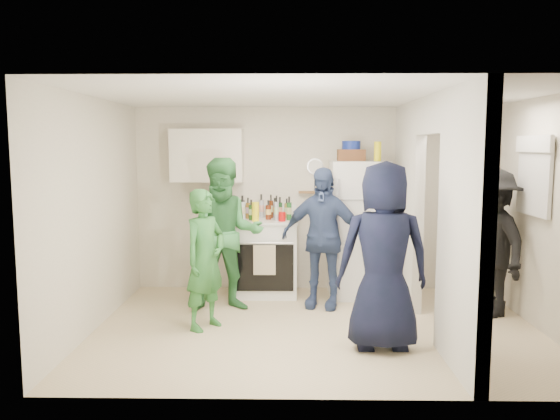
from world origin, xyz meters
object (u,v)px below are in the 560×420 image
object	(u,v)px
blue_bowl	(351,145)
person_green_left	(205,259)
stove	(266,257)
fridge	(358,229)
person_denim	(322,238)
person_navy	(383,256)
yellow_cup_stack_top	(378,151)
person_nook	(491,243)
person_green_center	(226,235)
wicker_basket	(351,155)

from	to	relation	value
blue_bowl	person_green_left	world-z (taller)	blue_bowl
stove	fridge	distance (m)	1.28
person_denim	person_navy	world-z (taller)	person_navy
stove	person_green_left	xyz separation A→B (m)	(-0.60, -1.38, 0.25)
yellow_cup_stack_top	person_denim	distance (m)	1.34
blue_bowl	person_green_left	xyz separation A→B (m)	(-1.71, -1.40, -1.23)
person_green_left	person_nook	distance (m)	3.30
stove	person_denim	distance (m)	0.97
person_green_left	person_green_center	xyz separation A→B (m)	(0.16, 0.67, 0.16)
person_green_left	person_navy	xyz separation A→B (m)	(1.82, -0.57, 0.16)
person_green_left	person_nook	bearing A→B (deg)	-45.97
person_green_left	person_navy	size ratio (longest dim) A/B	0.83
fridge	person_green_center	bearing A→B (deg)	-157.56
wicker_basket	person_nook	bearing A→B (deg)	-29.68
person_green_center	person_navy	xyz separation A→B (m)	(1.66, -1.23, -0.00)
yellow_cup_stack_top	person_green_left	xyz separation A→B (m)	(-2.03, -1.25, -1.15)
yellow_cup_stack_top	fridge	bearing A→B (deg)	155.56
stove	blue_bowl	xyz separation A→B (m)	(1.12, 0.02, 1.48)
stove	person_green_center	world-z (taller)	person_green_center
stove	blue_bowl	distance (m)	1.86
fridge	person_green_center	distance (m)	1.79
person_denim	fridge	bearing A→B (deg)	62.73
person_green_left	stove	bearing A→B (deg)	11.59
wicker_basket	person_green_center	distance (m)	1.96
fridge	wicker_basket	world-z (taller)	wicker_basket
person_green_center	person_green_left	bearing A→B (deg)	-110.94
fridge	yellow_cup_stack_top	xyz separation A→B (m)	(0.22, -0.10, 1.02)
stove	wicker_basket	xyz separation A→B (m)	(1.12, 0.02, 1.35)
person_green_center	person_navy	size ratio (longest dim) A/B	1.00
person_green_center	person_nook	world-z (taller)	person_green_center
person_navy	person_nook	distance (m)	1.80
person_green_left	person_denim	size ratio (longest dim) A/B	0.88
wicker_basket	person_denim	distance (m)	1.22
yellow_cup_stack_top	person_denim	size ratio (longest dim) A/B	0.15
stove	person_green_center	size ratio (longest dim) A/B	0.55
wicker_basket	person_navy	distance (m)	2.18
blue_bowl	person_denim	xyz separation A→B (m)	(-0.41, -0.58, -1.13)
person_green_center	person_denim	distance (m)	1.16
blue_bowl	person_nook	bearing A→B (deg)	-29.68
stove	yellow_cup_stack_top	world-z (taller)	yellow_cup_stack_top
stove	yellow_cup_stack_top	size ratio (longest dim) A/B	4.06
stove	person_denim	xyz separation A→B (m)	(0.71, -0.56, 0.35)
stove	person_navy	xyz separation A→B (m)	(1.22, -1.95, 0.41)
wicker_basket	person_nook	size ratio (longest dim) A/B	0.20
person_nook	wicker_basket	bearing A→B (deg)	-132.35
stove	person_green_left	bearing A→B (deg)	-113.29
fridge	person_denim	size ratio (longest dim) A/B	1.03
person_navy	person_green_center	bearing A→B (deg)	-37.71
fridge	person_denim	world-z (taller)	fridge
person_green_left	person_green_center	bearing A→B (deg)	21.78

